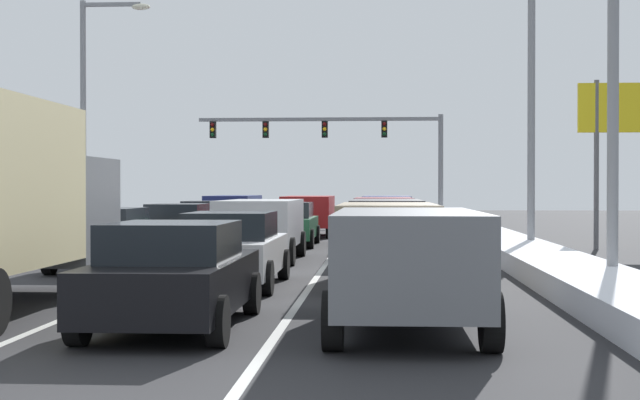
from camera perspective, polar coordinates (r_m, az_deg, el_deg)
ground_plane at (r=25.65m, az=-3.31°, el=-3.73°), size 120.65×120.65×0.00m
lane_stripe_between_right_lane_and_center_lane at (r=30.12m, az=0.97°, el=-3.06°), size 0.14×51.05×0.01m
lane_stripe_between_center_lane_and_left_lane at (r=30.47m, az=-5.44°, el=-3.02°), size 0.14×51.05×0.01m
snow_bank_right_shoulder at (r=30.33m, az=11.03°, el=-2.61°), size 1.83×51.05×0.47m
snow_bank_left_shoulder at (r=31.72m, az=-14.94°, el=-2.31°), size 2.07×51.05×0.66m
suv_gray_right_lane_nearest at (r=13.05m, az=5.37°, el=-3.55°), size 2.16×4.90×1.67m
suv_tan_right_lane_second at (r=19.11m, az=4.16°, el=-2.20°), size 2.16×4.90×1.67m
suv_charcoal_right_lane_third at (r=26.17m, az=4.06°, el=-1.42°), size 2.16×4.90×1.67m
suv_maroon_right_lane_fourth at (r=32.11m, az=3.91°, el=-1.02°), size 2.16×4.90×1.67m
suv_navy_right_lane_fifth at (r=38.75m, az=4.08°, el=-0.73°), size 2.16×4.90×1.67m
sedan_black_center_lane_nearest at (r=13.35m, az=-8.91°, el=-4.54°), size 2.00×4.50×1.51m
sedan_white_center_lane_second at (r=18.89m, az=-5.42°, el=-3.00°), size 2.00×4.50×1.51m
suv_silver_center_lane_third at (r=25.61m, az=-3.63°, el=-1.46°), size 2.16×4.90×1.67m
sedan_green_center_lane_fourth at (r=32.27m, az=-1.98°, el=-1.46°), size 2.00×4.50×1.51m
suv_red_center_lane_fifth at (r=38.86m, az=-0.70°, el=-0.72°), size 2.16×4.90×1.67m
sedan_tan_left_lane_second at (r=23.46m, az=-12.92°, el=-2.29°), size 2.00×4.50×1.51m
sedan_charcoal_left_lane_third at (r=29.49m, az=-8.63°, el=-1.67°), size 2.00×4.50×1.51m
sedan_maroon_left_lane_fourth at (r=36.06m, az=-6.87°, el=-1.24°), size 2.00×4.50×1.51m
suv_navy_left_lane_fifth at (r=41.99m, az=-5.30°, el=-0.62°), size 2.16×4.90×1.67m
traffic_light_gantry at (r=53.32m, az=1.70°, el=3.82°), size 14.00×0.47×6.20m
street_lamp_right_near at (r=19.24m, az=16.55°, el=11.39°), size 2.66×0.36×9.45m
street_lamp_right_mid at (r=28.18m, az=12.08°, el=6.89°), size 2.66×0.36×8.43m
street_lamp_left_mid at (r=36.02m, az=-13.77°, el=6.00°), size 2.66×0.36×9.00m
roadside_sign_right at (r=31.78m, az=18.31°, el=4.34°), size 3.20×0.16×5.50m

